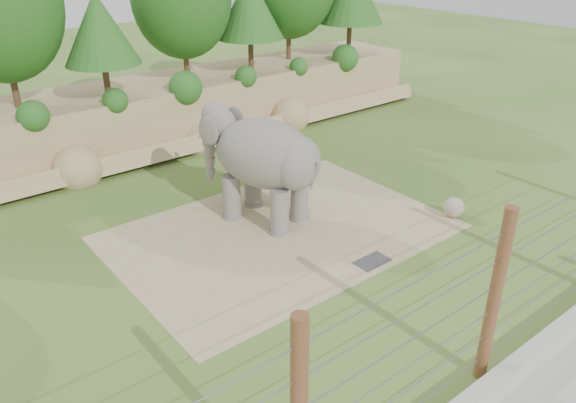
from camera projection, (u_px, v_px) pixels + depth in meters
ground at (334, 281)px, 15.05m from camera, size 90.00×90.00×0.00m
back_embankment at (133, 52)px, 22.49m from camera, size 30.00×5.52×8.77m
dirt_patch at (280, 232)px, 17.43m from camera, size 10.00×7.00×0.02m
drain_grate at (372, 261)px, 15.85m from camera, size 1.00×0.60×0.03m
elephant at (265, 169)px, 17.46m from camera, size 3.08×4.66×3.48m
stone_ball at (454, 207)px, 18.16m from camera, size 0.67×0.67×0.67m
retaining_wall at (502, 380)px, 11.44m from camera, size 26.00×0.35×0.50m
barrier_fence at (494, 298)px, 11.01m from camera, size 20.26×0.26×4.00m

